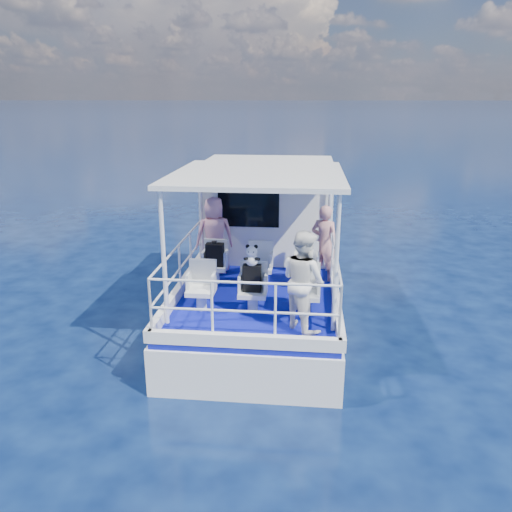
{
  "coord_description": "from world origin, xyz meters",
  "views": [
    {
      "loc": [
        0.87,
        -9.0,
        4.43
      ],
      "look_at": [
        -0.02,
        -0.4,
        1.69
      ],
      "focal_mm": 35.0,
      "sensor_mm": 36.0,
      "label": 1
    }
  ],
  "objects_px": {
    "passenger_stbd_aft": "(303,280)",
    "backpack_center": "(252,278)",
    "panda": "(252,255)",
    "passenger_port_fwd": "(215,236)"
  },
  "relations": [
    {
      "from": "passenger_stbd_aft",
      "to": "backpack_center",
      "type": "bearing_deg",
      "value": 18.78
    },
    {
      "from": "backpack_center",
      "to": "panda",
      "type": "xyz_separation_m",
      "value": [
        -0.0,
        -0.02,
        0.41
      ]
    },
    {
      "from": "passenger_stbd_aft",
      "to": "panda",
      "type": "bearing_deg",
      "value": 19.68
    },
    {
      "from": "passenger_stbd_aft",
      "to": "panda",
      "type": "height_order",
      "value": "passenger_stbd_aft"
    },
    {
      "from": "backpack_center",
      "to": "passenger_port_fwd",
      "type": "bearing_deg",
      "value": 117.23
    },
    {
      "from": "backpack_center",
      "to": "panda",
      "type": "relative_size",
      "value": 1.29
    },
    {
      "from": "passenger_port_fwd",
      "to": "panda",
      "type": "xyz_separation_m",
      "value": [
        1.0,
        -1.95,
        0.22
      ]
    },
    {
      "from": "passenger_stbd_aft",
      "to": "backpack_center",
      "type": "height_order",
      "value": "passenger_stbd_aft"
    },
    {
      "from": "passenger_port_fwd",
      "to": "passenger_stbd_aft",
      "type": "height_order",
      "value": "same"
    },
    {
      "from": "backpack_center",
      "to": "passenger_stbd_aft",
      "type": "bearing_deg",
      "value": -32.16
    }
  ]
}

